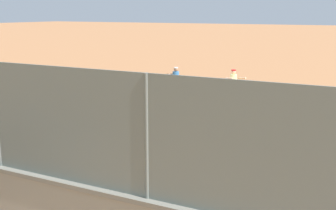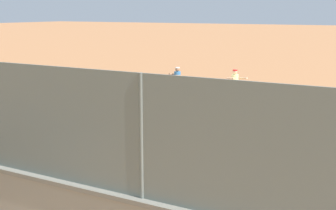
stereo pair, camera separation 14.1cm
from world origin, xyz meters
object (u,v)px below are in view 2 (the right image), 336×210
Objects in this scene: player_near_wall_returning at (235,83)px; sports_ball at (161,99)px; player_crossing_court at (177,79)px; player_at_service_line at (298,109)px.

player_near_wall_returning is 11.04× the size of sports_ball.
player_crossing_court is 3.12m from player_near_wall_returning.
player_at_service_line reaches higher than sports_ball.
player_near_wall_returning is (-3.12, -0.19, 0.03)m from player_crossing_court.
player_near_wall_returning is at bearing -154.08° from sports_ball.
sports_ball is at bearing 84.22° from player_crossing_court.
player_crossing_court reaches higher than sports_ball.
sports_ball is at bearing -20.98° from player_at_service_line.
sports_ball is (7.43, -2.85, -0.86)m from player_at_service_line.
player_near_wall_returning reaches higher than player_crossing_court.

